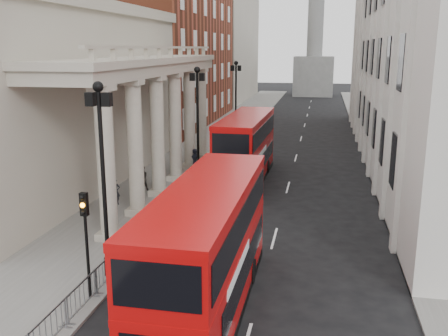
{
  "coord_description": "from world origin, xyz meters",
  "views": [
    {
      "loc": [
        8.19,
        -14.61,
        9.72
      ],
      "look_at": [
        2.79,
        12.65,
        3.01
      ],
      "focal_mm": 40.0,
      "sensor_mm": 36.0,
      "label": 1
    }
  ],
  "objects_px": {
    "lamp_post_mid": "(198,117)",
    "traffic_light": "(85,226)",
    "pedestrian_b": "(142,178)",
    "bus_near": "(208,248)",
    "pedestrian_a": "(115,192)",
    "monument_column": "(316,16)",
    "bus_far": "(246,147)",
    "lamp_post_south": "(103,168)",
    "lamp_post_north": "(236,96)",
    "pedestrian_c": "(195,159)"
  },
  "relations": [
    {
      "from": "lamp_post_mid",
      "to": "traffic_light",
      "type": "relative_size",
      "value": 1.93
    },
    {
      "from": "pedestrian_b",
      "to": "bus_near",
      "type": "bearing_deg",
      "value": 85.4
    },
    {
      "from": "lamp_post_mid",
      "to": "pedestrian_a",
      "type": "height_order",
      "value": "lamp_post_mid"
    },
    {
      "from": "monument_column",
      "to": "traffic_light",
      "type": "xyz_separation_m",
      "value": [
        -6.5,
        -90.02,
        -12.88
      ]
    },
    {
      "from": "traffic_light",
      "to": "pedestrian_b",
      "type": "bearing_deg",
      "value": 102.5
    },
    {
      "from": "traffic_light",
      "to": "bus_near",
      "type": "xyz_separation_m",
      "value": [
        4.78,
        0.05,
        -0.54
      ]
    },
    {
      "from": "traffic_light",
      "to": "bus_far",
      "type": "height_order",
      "value": "bus_far"
    },
    {
      "from": "monument_column",
      "to": "pedestrian_b",
      "type": "bearing_deg",
      "value": -97.42
    },
    {
      "from": "lamp_post_south",
      "to": "lamp_post_north",
      "type": "height_order",
      "value": "same"
    },
    {
      "from": "monument_column",
      "to": "pedestrian_b",
      "type": "distance_m",
      "value": 77.28
    },
    {
      "from": "monument_column",
      "to": "traffic_light",
      "type": "bearing_deg",
      "value": -94.13
    },
    {
      "from": "monument_column",
      "to": "pedestrian_b",
      "type": "xyz_separation_m",
      "value": [
        -9.79,
        -75.18,
        -14.99
      ]
    },
    {
      "from": "lamp_post_mid",
      "to": "bus_near",
      "type": "distance_m",
      "value": 18.77
    },
    {
      "from": "bus_far",
      "to": "lamp_post_north",
      "type": "bearing_deg",
      "value": 103.94
    },
    {
      "from": "monument_column",
      "to": "lamp_post_mid",
      "type": "distance_m",
      "value": 73.14
    },
    {
      "from": "bus_near",
      "to": "pedestrian_b",
      "type": "height_order",
      "value": "bus_near"
    },
    {
      "from": "bus_far",
      "to": "pedestrian_b",
      "type": "bearing_deg",
      "value": -144.91
    },
    {
      "from": "lamp_post_north",
      "to": "bus_far",
      "type": "relative_size",
      "value": 0.73
    },
    {
      "from": "monument_column",
      "to": "lamp_post_north",
      "type": "bearing_deg",
      "value": -96.72
    },
    {
      "from": "pedestrian_a",
      "to": "pedestrian_b",
      "type": "xyz_separation_m",
      "value": [
        0.53,
        3.35,
        0.05
      ]
    },
    {
      "from": "monument_column",
      "to": "bus_near",
      "type": "bearing_deg",
      "value": -91.1
    },
    {
      "from": "lamp_post_mid",
      "to": "lamp_post_north",
      "type": "bearing_deg",
      "value": 90.0
    },
    {
      "from": "lamp_post_north",
      "to": "pedestrian_b",
      "type": "relative_size",
      "value": 4.78
    },
    {
      "from": "lamp_post_north",
      "to": "bus_far",
      "type": "xyz_separation_m",
      "value": [
        3.34,
        -14.79,
        -2.34
      ]
    },
    {
      "from": "lamp_post_north",
      "to": "pedestrian_c",
      "type": "xyz_separation_m",
      "value": [
        -1.26,
        -12.21,
        -3.97
      ]
    },
    {
      "from": "lamp_post_north",
      "to": "pedestrian_a",
      "type": "height_order",
      "value": "lamp_post_north"
    },
    {
      "from": "bus_near",
      "to": "pedestrian_a",
      "type": "bearing_deg",
      "value": 127.06
    },
    {
      "from": "bus_near",
      "to": "bus_far",
      "type": "bearing_deg",
      "value": 94.7
    },
    {
      "from": "lamp_post_north",
      "to": "traffic_light",
      "type": "distance_m",
      "value": 34.07
    },
    {
      "from": "bus_near",
      "to": "pedestrian_a",
      "type": "height_order",
      "value": "bus_near"
    },
    {
      "from": "lamp_post_mid",
      "to": "bus_far",
      "type": "distance_m",
      "value": 4.26
    },
    {
      "from": "bus_near",
      "to": "pedestrian_c",
      "type": "relative_size",
      "value": 6.97
    },
    {
      "from": "pedestrian_b",
      "to": "lamp_post_north",
      "type": "bearing_deg",
      "value": -132.65
    },
    {
      "from": "pedestrian_a",
      "to": "bus_far",
      "type": "bearing_deg",
      "value": 18.6
    },
    {
      "from": "bus_far",
      "to": "pedestrian_c",
      "type": "distance_m",
      "value": 5.53
    },
    {
      "from": "lamp_post_mid",
      "to": "pedestrian_a",
      "type": "bearing_deg",
      "value": -119.69
    },
    {
      "from": "traffic_light",
      "to": "pedestrian_b",
      "type": "height_order",
      "value": "traffic_light"
    },
    {
      "from": "lamp_post_mid",
      "to": "pedestrian_b",
      "type": "relative_size",
      "value": 4.78
    },
    {
      "from": "pedestrian_a",
      "to": "pedestrian_b",
      "type": "height_order",
      "value": "pedestrian_b"
    },
    {
      "from": "lamp_post_mid",
      "to": "bus_far",
      "type": "xyz_separation_m",
      "value": [
        3.34,
        1.21,
        -2.34
      ]
    },
    {
      "from": "lamp_post_north",
      "to": "monument_column",
      "type": "bearing_deg",
      "value": 83.28
    },
    {
      "from": "traffic_light",
      "to": "pedestrian_c",
      "type": "distance_m",
      "value": 21.96
    },
    {
      "from": "lamp_post_mid",
      "to": "pedestrian_b",
      "type": "height_order",
      "value": "lamp_post_mid"
    },
    {
      "from": "lamp_post_mid",
      "to": "lamp_post_south",
      "type": "bearing_deg",
      "value": -90.0
    },
    {
      "from": "pedestrian_b",
      "to": "monument_column",
      "type": "bearing_deg",
      "value": -130.63
    },
    {
      "from": "lamp_post_south",
      "to": "monument_column",
      "type": "bearing_deg",
      "value": 85.71
    },
    {
      "from": "monument_column",
      "to": "bus_far",
      "type": "distance_m",
      "value": 72.12
    },
    {
      "from": "bus_near",
      "to": "lamp_post_mid",
      "type": "bearing_deg",
      "value": 105.31
    },
    {
      "from": "lamp_post_south",
      "to": "bus_far",
      "type": "distance_m",
      "value": 17.69
    },
    {
      "from": "pedestrian_b",
      "to": "pedestrian_c",
      "type": "relative_size",
      "value": 1.07
    }
  ]
}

